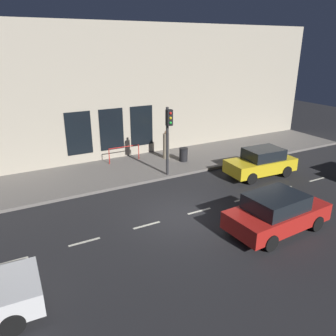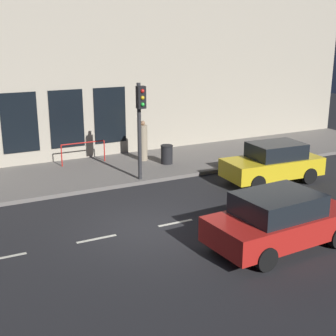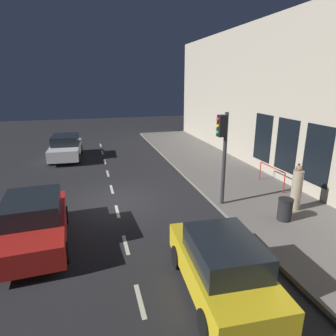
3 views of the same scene
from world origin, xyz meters
TOP-DOWN VIEW (x-y plane):
  - ground_plane at (0.00, 0.00)m, footprint 60.00×60.00m
  - sidewalk at (6.25, 0.00)m, footprint 4.50×32.00m
  - building_facade at (8.80, 0.00)m, footprint 0.65×32.00m
  - lane_centre_line at (0.00, -1.00)m, footprint 0.12×27.20m
  - traffic_light at (4.19, -1.70)m, footprint 0.50×0.32m
  - parked_car_2 at (1.99, -6.46)m, footprint 1.97×4.02m
  - parked_car_3 at (-2.79, -2.78)m, footprint 2.17×4.34m
  - pedestrian_0 at (6.85, -2.99)m, footprint 0.50×0.50m
  - trash_bin at (5.86, -3.69)m, footprint 0.54×0.54m
  - red_railing at (7.52, -0.40)m, footprint 0.05×2.00m

SIDE VIEW (x-z plane):
  - ground_plane at x=0.00m, z-range 0.00..0.00m
  - lane_centre_line at x=0.00m, z-range 0.00..0.01m
  - sidewalk at x=6.25m, z-range 0.00..0.15m
  - trash_bin at x=5.86m, z-range 0.15..0.99m
  - parked_car_2 at x=1.99m, z-range 0.00..1.58m
  - parked_car_3 at x=-2.79m, z-range 0.00..1.58m
  - red_railing at x=7.52m, z-range 0.38..1.35m
  - pedestrian_0 at x=6.85m, z-range 0.08..1.90m
  - traffic_light at x=4.19m, z-range 0.81..4.60m
  - building_facade at x=8.80m, z-range -0.01..8.30m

